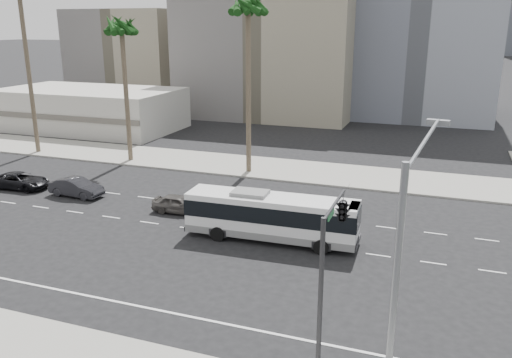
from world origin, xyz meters
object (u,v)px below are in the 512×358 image
at_px(city_bus, 271,216).
at_px(streetlight_corner, 400,278).
at_px(car_a, 179,204).
at_px(palm_mid, 122,30).
at_px(traffic_signal, 341,217).
at_px(car_c, 20,181).
at_px(palm_near, 248,10).
at_px(car_b, 76,187).

xyz_separation_m(city_bus, streetlight_corner, (8.42, -13.36, 3.84)).
xyz_separation_m(car_a, palm_mid, (-11.22, 11.24, 11.56)).
distance_m(streetlight_corner, palm_mid, 38.90).
bearing_deg(traffic_signal, car_c, 157.46).
relative_size(city_bus, palm_near, 0.69).
bearing_deg(traffic_signal, car_a, 140.40).
bearing_deg(car_a, city_bus, -109.75).
relative_size(city_bus, car_a, 2.78).
height_order(car_c, palm_mid, palm_mid).
distance_m(car_c, streetlight_corner, 35.07).
relative_size(streetlight_corner, palm_mid, 0.71).
bearing_deg(city_bus, streetlight_corner, -59.89).
distance_m(car_b, streetlight_corner, 30.31).
relative_size(car_c, streetlight_corner, 0.49).
bearing_deg(palm_mid, palm_near, 0.11).
xyz_separation_m(car_a, car_b, (-9.13, 0.59, 0.07)).
distance_m(city_bus, car_b, 16.97).
relative_size(car_a, car_c, 0.81).
xyz_separation_m(city_bus, car_b, (-16.69, 2.95, -0.87)).
relative_size(car_c, traffic_signal, 0.72).
relative_size(car_a, palm_near, 0.25).
bearing_deg(car_b, car_c, 92.02).
bearing_deg(traffic_signal, streetlight_corner, -58.80).
xyz_separation_m(car_b, palm_mid, (-2.09, 10.65, 11.49)).
xyz_separation_m(city_bus, traffic_signal, (5.77, -8.89, 3.83)).
relative_size(car_b, traffic_signal, 0.67).
distance_m(car_c, palm_near, 23.00).
bearing_deg(car_c, palm_mid, -21.81).
relative_size(traffic_signal, palm_near, 0.43).
xyz_separation_m(car_b, palm_near, (10.10, 10.68, 13.10)).
distance_m(city_bus, traffic_signal, 11.27).
distance_m(car_b, car_c, 5.52).
xyz_separation_m(car_a, palm_near, (0.97, 11.27, 13.17)).
distance_m(city_bus, car_a, 7.98).
bearing_deg(city_bus, car_b, 167.86).
xyz_separation_m(streetlight_corner, palm_mid, (-27.20, 26.97, 6.79)).
relative_size(city_bus, streetlight_corner, 1.10).
height_order(city_bus, palm_near, palm_near).
distance_m(car_b, palm_near, 19.69).
bearing_deg(palm_mid, car_b, -78.91).
xyz_separation_m(car_a, traffic_signal, (13.33, -11.25, 4.76)).
xyz_separation_m(car_a, car_c, (-14.64, 0.68, 0.00)).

